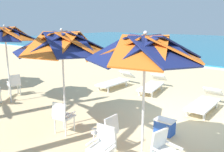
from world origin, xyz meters
name	(u,v)px	position (x,y,z in m)	size (l,w,h in m)	color
ground_plane	(190,121)	(0.00, 0.00, 0.00)	(80.00, 80.00, 0.00)	beige
beach_umbrella_0	(145,50)	(0.03, -2.79, 2.36)	(2.23, 2.23, 2.71)	silver
plastic_chair_0	(107,131)	(-0.84, -2.85, 0.50)	(0.48, 0.45, 0.87)	white
plastic_chair_1	(103,145)	(-0.51, -3.38, 0.50)	(0.48, 0.51, 0.87)	white
plastic_chair_2	(165,150)	(0.53, -2.80, 0.50)	(0.55, 0.52, 0.87)	white
beach_umbrella_1	(62,43)	(-2.67, -2.49, 2.31)	(2.56, 2.56, 2.71)	silver
plastic_chair_3	(63,115)	(-2.33, -2.87, 0.50)	(0.51, 0.53, 0.87)	white
beach_umbrella_2	(5,35)	(-5.80, -2.37, 2.42)	(2.03, 2.03, 2.77)	silver
plastic_chair_5	(14,83)	(-6.40, -1.87, 0.50)	(0.57, 0.54, 0.87)	white
sun_lounger_1	(205,102)	(0.02, 1.17, 0.28)	(0.64, 2.15, 0.62)	white
sun_lounger_2	(153,85)	(-2.44, 2.09, 0.28)	(1.01, 2.22, 0.62)	white
sun_lounger_3	(116,81)	(-4.03, 1.62, 0.28)	(0.67, 2.15, 0.62)	white
cooler_box	(165,127)	(-0.22, -1.25, 0.20)	(0.50, 0.34, 0.40)	blue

